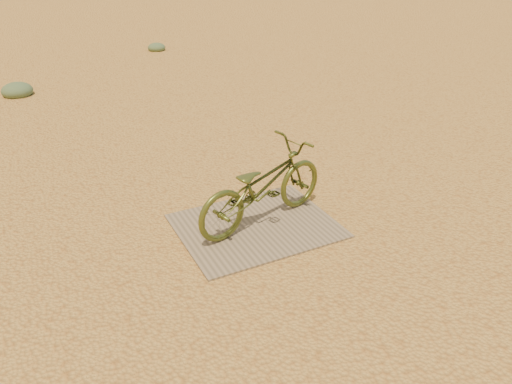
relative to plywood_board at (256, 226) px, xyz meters
name	(u,v)px	position (x,y,z in m)	size (l,w,h in m)	color
ground	(269,196)	(0.46, 0.56, -0.01)	(120.00, 120.00, 0.00)	tan
plywood_board	(256,226)	(0.00, 0.00, 0.00)	(1.64, 1.31, 0.02)	#89755D
bicycle	(262,186)	(0.10, 0.04, 0.45)	(0.58, 1.66, 0.87)	#4A541F
kale_a	(18,95)	(-1.93, 6.38, -0.01)	(0.58, 0.58, 0.32)	#59734F
kale_b	(157,50)	(1.64, 9.08, -0.01)	(0.46, 0.46, 0.25)	#59734F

